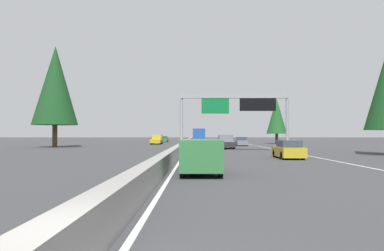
{
  "coord_description": "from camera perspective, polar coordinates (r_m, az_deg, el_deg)",
  "views": [
    {
      "loc": [
        -4.19,
        -1.47,
        1.96
      ],
      "look_at": [
        46.93,
        -0.84,
        3.14
      ],
      "focal_mm": 34.93,
      "sensor_mm": 36.0,
      "label": 1
    }
  ],
  "objects": [
    {
      "name": "median_barrier",
      "position": [
        84.22,
        -0.5,
        -2.35
      ],
      "size": [
        180.0,
        0.56,
        0.9
      ],
      "primitive_type": "cube",
      "color": "gray",
      "rests_on": "ground"
    },
    {
      "name": "conifer_left_near",
      "position": [
        59.89,
        -20.16,
        5.75
      ],
      "size": [
        6.69,
        6.69,
        15.21
      ],
      "color": "#4C3823",
      "rests_on": "ground"
    },
    {
      "name": "sedan_far_right",
      "position": [
        63.69,
        7.53,
        -2.46
      ],
      "size": [
        4.4,
        1.8,
        1.47
      ],
      "color": "slate",
      "rests_on": "ground"
    },
    {
      "name": "shoulder_stripe_median",
      "position": [
        74.22,
        -0.23,
        -2.83
      ],
      "size": [
        160.0,
        0.16,
        0.01
      ],
      "primitive_type": "cube",
      "color": "silver",
      "rests_on": "ground"
    },
    {
      "name": "sedan_near_center",
      "position": [
        31.13,
        14.51,
        -3.63
      ],
      "size": [
        4.4,
        1.8,
        1.47
      ],
      "color": "#AD931E",
      "rests_on": "ground"
    },
    {
      "name": "oncoming_near",
      "position": [
        73.05,
        -5.39,
        -2.14
      ],
      "size": [
        5.6,
        2.0,
        1.86
      ],
      "rotation": [
        0.0,
        0.0,
        3.14
      ],
      "color": "#AD931E",
      "rests_on": "ground"
    },
    {
      "name": "pickup_mid_right",
      "position": [
        51.27,
        5.21,
        -2.49
      ],
      "size": [
        5.6,
        2.0,
        1.86
      ],
      "color": "slate",
      "rests_on": "ground"
    },
    {
      "name": "minivan_mid_left",
      "position": [
        18.61,
        1.36,
        -4.43
      ],
      "size": [
        5.0,
        1.95,
        1.69
      ],
      "color": "#2D6B38",
      "rests_on": "ground"
    },
    {
      "name": "ground_plane",
      "position": [
        64.23,
        -0.6,
        -3.07
      ],
      "size": [
        320.0,
        320.0,
        0.0
      ],
      "primitive_type": "plane",
      "color": "#38383A"
    },
    {
      "name": "sign_gantry_overhead",
      "position": [
        43.78,
        6.7,
        3.04
      ],
      "size": [
        0.5,
        12.68,
        6.65
      ],
      "color": "gray",
      "rests_on": "ground"
    },
    {
      "name": "bus_far_center",
      "position": [
        81.14,
        1.05,
        -1.5
      ],
      "size": [
        11.5,
        2.55,
        3.1
      ],
      "color": "#1E4793",
      "rests_on": "ground"
    },
    {
      "name": "shoulder_stripe_right",
      "position": [
        74.89,
        8.43,
        -2.8
      ],
      "size": [
        160.0,
        0.16,
        0.01
      ],
      "primitive_type": "cube",
      "color": "silver",
      "rests_on": "ground"
    },
    {
      "name": "oncoming_far",
      "position": [
        91.47,
        -4.28,
        -2.12
      ],
      "size": [
        4.4,
        1.8,
        1.47
      ],
      "rotation": [
        0.0,
        0.0,
        3.14
      ],
      "color": "#2D6B38",
      "rests_on": "ground"
    },
    {
      "name": "conifer_right_mid",
      "position": [
        77.78,
        12.79,
        1.43
      ],
      "size": [
        4.1,
        4.1,
        9.31
      ],
      "color": "#4C3823",
      "rests_on": "ground"
    }
  ]
}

